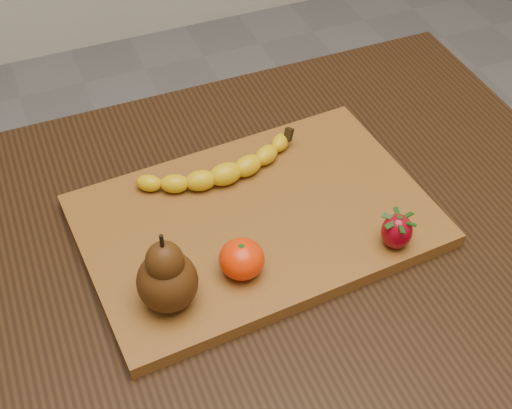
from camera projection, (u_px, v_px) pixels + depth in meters
name	position (u px, v px, depth m)	size (l,w,h in m)	color
table	(242.00, 290.00, 0.99)	(1.00, 0.70, 0.76)	black
cutting_board	(256.00, 220.00, 0.94)	(0.45, 0.30, 0.02)	brown
banana	(225.00, 174.00, 0.97)	(0.20, 0.05, 0.03)	#D9B00A
pear	(166.00, 270.00, 0.80)	(0.07, 0.07, 0.11)	#41230A
mandarin	(242.00, 259.00, 0.85)	(0.06, 0.06, 0.05)	red
strawberry	(397.00, 230.00, 0.88)	(0.04, 0.04, 0.05)	maroon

